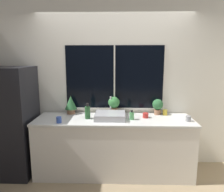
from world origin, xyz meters
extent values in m
plane|color=#937F60|center=(0.00, 0.00, 0.00)|extent=(14.00, 14.00, 0.00)
cube|color=silver|center=(0.00, 0.74, 1.35)|extent=(8.00, 0.06, 2.70)
cube|color=black|center=(0.00, 0.70, 1.48)|extent=(1.59, 0.01, 1.03)
cube|color=beige|center=(0.00, 0.70, 1.48)|extent=(0.02, 0.01, 1.03)
cube|color=beige|center=(0.00, 0.70, 0.95)|extent=(1.65, 0.04, 0.03)
cube|color=silver|center=(-2.26, 1.50, 1.35)|extent=(0.06, 7.00, 2.70)
cube|color=white|center=(0.00, 0.33, 0.42)|extent=(2.37, 0.67, 0.85)
cube|color=silver|center=(0.00, 0.33, 0.87)|extent=(2.39, 0.69, 0.03)
cube|color=black|center=(-1.61, 0.30, 0.83)|extent=(0.74, 0.68, 1.66)
cube|color=#ADADB2|center=(-0.06, 0.33, 0.93)|extent=(0.45, 0.40, 0.09)
cylinder|color=#B7B7BC|center=(-0.06, 0.56, 0.90)|extent=(0.04, 0.04, 0.03)
cylinder|color=#B7B7BC|center=(-0.06, 0.56, 1.05)|extent=(0.02, 0.02, 0.27)
cylinder|color=#9E6B4C|center=(-0.71, 0.60, 0.92)|extent=(0.13, 0.13, 0.08)
cone|color=#2D6638|center=(-0.71, 0.60, 1.07)|extent=(0.20, 0.20, 0.21)
cylinder|color=#9E6B4C|center=(-0.01, 0.60, 0.93)|extent=(0.12, 0.12, 0.10)
sphere|color=#387A3D|center=(-0.01, 0.60, 1.08)|extent=(0.19, 0.19, 0.19)
cylinder|color=#9E6B4C|center=(0.70, 0.60, 0.92)|extent=(0.11, 0.11, 0.08)
sphere|color=#2D6638|center=(0.70, 0.60, 1.05)|extent=(0.17, 0.17, 0.17)
cylinder|color=#519E5B|center=(0.27, 0.30, 0.94)|extent=(0.07, 0.07, 0.11)
cylinder|color=black|center=(0.27, 0.30, 1.01)|extent=(0.03, 0.03, 0.03)
cylinder|color=#235128|center=(-0.40, 0.33, 0.98)|extent=(0.08, 0.08, 0.19)
cylinder|color=black|center=(-0.40, 0.33, 1.10)|extent=(0.04, 0.04, 0.05)
cylinder|color=gold|center=(0.82, 0.56, 0.93)|extent=(0.07, 0.07, 0.09)
cylinder|color=gray|center=(1.09, 0.23, 0.92)|extent=(0.08, 0.08, 0.08)
cylinder|color=#B72D28|center=(0.49, 0.40, 0.92)|extent=(0.09, 0.09, 0.08)
cylinder|color=#3351AD|center=(-0.78, 0.10, 0.93)|extent=(0.07, 0.07, 0.09)
camera|label=1|loc=(0.07, -2.86, 1.83)|focal=35.00mm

